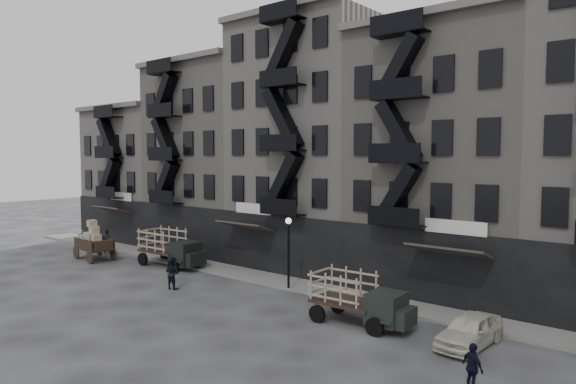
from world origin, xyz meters
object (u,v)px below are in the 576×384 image
Objects in this scene: wagon at (93,237)px; pedestrian_west at (107,241)px; policeman at (473,367)px; horse at (80,237)px; stake_truck_west at (171,245)px; car_east at (469,330)px; pedestrian_mid at (172,273)px; stake_truck_east at (358,295)px.

pedestrian_west is (-1.53, 2.01, -0.73)m from wagon.
horse is at bearing 20.86° from policeman.
wagon reaches higher than stake_truck_west.
car_east is at bearing -86.61° from horse.
stake_truck_west is 3.29× the size of policeman.
pedestrian_mid reaches higher than car_east.
pedestrian_mid is at bearing -96.05° from horse.
pedestrian_mid is (-11.92, -1.55, -0.44)m from stake_truck_east.
policeman reaches higher than horse.
stake_truck_east is at bearing -9.95° from stake_truck_west.
stake_truck_west is at bearing 170.42° from stake_truck_east.
wagon reaches higher than stake_truck_east.
stake_truck_west reaches higher than policeman.
stake_truck_west is at bearing 16.61° from policeman.
car_east is at bearing 8.12° from wagon.
stake_truck_east is at bearing 176.65° from pedestrian_mid.
car_east is at bearing 176.56° from pedestrian_mid.
policeman reaches higher than car_east.
stake_truck_west reaches higher than car_east.
stake_truck_west is at bearing 179.30° from car_east.
pedestrian_west reaches higher than horse.
pedestrian_west is at bearing 20.29° from policeman.
pedestrian_mid is (11.56, -1.54, -0.75)m from wagon.
stake_truck_east is at bearing 6.87° from wagon.
pedestrian_mid is at bearing -39.11° from stake_truck_west.
stake_truck_west is at bearing -47.36° from pedestrian_mid.
stake_truck_west is 1.10× the size of stake_truck_east.
stake_truck_west is 17.14m from stake_truck_east.
car_east is (28.46, 0.63, -1.02)m from wagon.
pedestrian_mid is at bearing -34.68° from pedestrian_west.
horse is 37.26m from policeman.
policeman is at bearing -64.86° from car_east.
stake_truck_east reaches higher than pedestrian_west.
pedestrian_mid is at bearing -0.75° from wagon.
pedestrian_west is 1.02× the size of pedestrian_mid.
stake_truck_east is (30.22, -2.51, 0.67)m from horse.
wagon is at bearing -18.36° from pedestrian_mid.
stake_truck_west is 6.35m from pedestrian_mid.
car_east is at bearing -38.39° from policeman.
policeman is at bearing -29.14° from pedestrian_west.
policeman is (6.57, -3.36, -0.57)m from stake_truck_east.
horse is 1.05× the size of policeman.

